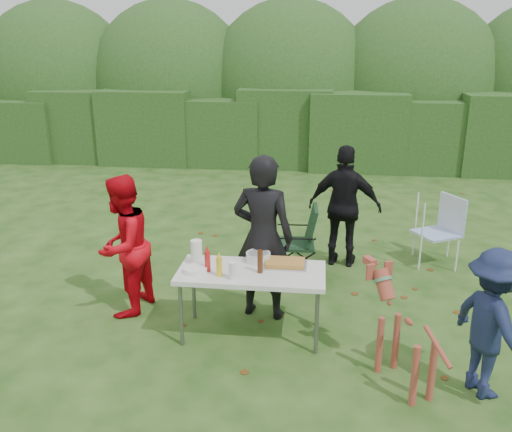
# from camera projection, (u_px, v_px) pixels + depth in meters

# --- Properties ---
(ground) EXTENTS (80.00, 80.00, 0.00)m
(ground) POSITION_uv_depth(u_px,v_px,m) (232.00, 333.00, 5.77)
(ground) COLOR #1E4211
(hedge_row) EXTENTS (22.00, 1.40, 1.70)m
(hedge_row) POSITION_uv_depth(u_px,v_px,m) (285.00, 131.00, 13.04)
(hedge_row) COLOR #23471C
(hedge_row) RESTS_ON ground
(shrub_backdrop) EXTENTS (20.00, 2.60, 3.20)m
(shrub_backdrop) POSITION_uv_depth(u_px,v_px,m) (290.00, 93.00, 14.31)
(shrub_backdrop) COLOR #3D6628
(shrub_backdrop) RESTS_ON ground
(folding_table) EXTENTS (1.50, 0.70, 0.74)m
(folding_table) POSITION_uv_depth(u_px,v_px,m) (251.00, 275.00, 5.53)
(folding_table) COLOR silver
(folding_table) RESTS_ON ground
(person_cook) EXTENTS (0.74, 0.56, 1.85)m
(person_cook) POSITION_uv_depth(u_px,v_px,m) (263.00, 238.00, 5.89)
(person_cook) COLOR black
(person_cook) RESTS_ON ground
(person_red_jacket) EXTENTS (0.75, 0.89, 1.60)m
(person_red_jacket) POSITION_uv_depth(u_px,v_px,m) (123.00, 246.00, 6.00)
(person_red_jacket) COLOR red
(person_red_jacket) RESTS_ON ground
(person_black_puffy) EXTENTS (1.03, 0.57, 1.67)m
(person_black_puffy) POSITION_uv_depth(u_px,v_px,m) (345.00, 207.00, 7.27)
(person_black_puffy) COLOR black
(person_black_puffy) RESTS_ON ground
(child) EXTENTS (0.82, 1.00, 1.35)m
(child) POSITION_uv_depth(u_px,v_px,m) (492.00, 324.00, 4.61)
(child) COLOR #172042
(child) RESTS_ON ground
(dog) EXTENTS (0.86, 1.11, 0.99)m
(dog) POSITION_uv_depth(u_px,v_px,m) (407.00, 337.00, 4.76)
(dog) COLOR #9D4333
(dog) RESTS_ON ground
(camping_chair) EXTENTS (0.62, 0.62, 0.94)m
(camping_chair) POSITION_uv_depth(u_px,v_px,m) (295.00, 240.00, 7.10)
(camping_chair) COLOR #16321B
(camping_chair) RESTS_ON ground
(lawn_chair) EXTENTS (0.77, 0.77, 0.96)m
(lawn_chair) POSITION_uv_depth(u_px,v_px,m) (437.00, 231.00, 7.42)
(lawn_chair) COLOR #3863B8
(lawn_chair) RESTS_ON ground
(food_tray) EXTENTS (0.45, 0.30, 0.02)m
(food_tray) POSITION_uv_depth(u_px,v_px,m) (285.00, 265.00, 5.63)
(food_tray) COLOR #B7B7BA
(food_tray) RESTS_ON folding_table
(focaccia_bread) EXTENTS (0.40, 0.26, 0.04)m
(focaccia_bread) POSITION_uv_depth(u_px,v_px,m) (285.00, 262.00, 5.62)
(focaccia_bread) COLOR #BA8135
(focaccia_bread) RESTS_ON food_tray
(mustard_bottle) EXTENTS (0.06, 0.06, 0.20)m
(mustard_bottle) POSITION_uv_depth(u_px,v_px,m) (219.00, 267.00, 5.36)
(mustard_bottle) COLOR yellow
(mustard_bottle) RESTS_ON folding_table
(ketchup_bottle) EXTENTS (0.06, 0.06, 0.22)m
(ketchup_bottle) POSITION_uv_depth(u_px,v_px,m) (207.00, 261.00, 5.47)
(ketchup_bottle) COLOR red
(ketchup_bottle) RESTS_ON folding_table
(beer_bottle) EXTENTS (0.06, 0.06, 0.24)m
(beer_bottle) POSITION_uv_depth(u_px,v_px,m) (260.00, 261.00, 5.43)
(beer_bottle) COLOR #47230F
(beer_bottle) RESTS_ON folding_table
(paper_towel_roll) EXTENTS (0.12, 0.12, 0.26)m
(paper_towel_roll) POSITION_uv_depth(u_px,v_px,m) (196.00, 252.00, 5.64)
(paper_towel_roll) COLOR white
(paper_towel_roll) RESTS_ON folding_table
(cup_stack) EXTENTS (0.08, 0.08, 0.18)m
(cup_stack) POSITION_uv_depth(u_px,v_px,m) (233.00, 271.00, 5.29)
(cup_stack) COLOR white
(cup_stack) RESTS_ON folding_table
(pasta_bowl) EXTENTS (0.26, 0.26, 0.10)m
(pasta_bowl) POSITION_uv_depth(u_px,v_px,m) (258.00, 257.00, 5.72)
(pasta_bowl) COLOR silver
(pasta_bowl) RESTS_ON folding_table
(plate_stack) EXTENTS (0.24, 0.24, 0.05)m
(plate_stack) POSITION_uv_depth(u_px,v_px,m) (195.00, 270.00, 5.47)
(plate_stack) COLOR white
(plate_stack) RESTS_ON folding_table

